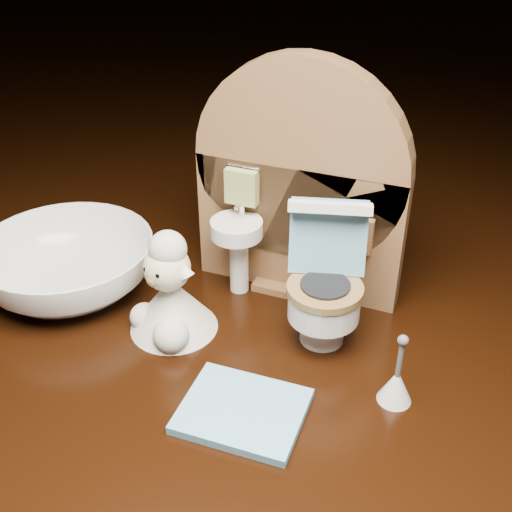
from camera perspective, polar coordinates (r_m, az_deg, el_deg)
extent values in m
cube|color=black|center=(0.41, 0.38, -13.27)|extent=(2.50, 2.50, 0.10)
cube|color=brown|center=(0.40, 3.82, 2.49)|extent=(0.13, 0.02, 0.09)
cylinder|color=brown|center=(0.38, 4.05, 8.12)|extent=(0.13, 0.02, 0.13)
cube|color=brown|center=(0.42, 3.62, -2.29)|extent=(0.05, 0.04, 0.01)
cylinder|color=white|center=(0.41, -1.52, -0.40)|extent=(0.01, 0.01, 0.04)
cylinder|color=white|center=(0.39, -1.75, 2.46)|extent=(0.03, 0.03, 0.01)
cylinder|color=silver|center=(0.39, -1.26, 4.34)|extent=(0.00, 0.00, 0.01)
cube|color=#9EA45C|center=(0.39, -1.28, 6.17)|extent=(0.02, 0.01, 0.02)
cube|color=brown|center=(0.38, 8.57, 1.94)|extent=(0.02, 0.01, 0.02)
cylinder|color=beige|center=(0.38, 8.27, 0.73)|extent=(0.02, 0.02, 0.02)
cylinder|color=white|center=(0.37, 5.91, -6.19)|extent=(0.03, 0.03, 0.02)
cylinder|color=white|center=(0.36, 6.06, -4.26)|extent=(0.04, 0.04, 0.02)
cylinder|color=brown|center=(0.35, 6.15, -2.95)|extent=(0.04, 0.04, 0.00)
cube|color=white|center=(0.38, 6.13, -2.23)|extent=(0.04, 0.02, 0.05)
cube|color=#6CACCC|center=(0.36, 6.42, 1.68)|extent=(0.05, 0.03, 0.04)
cube|color=white|center=(0.34, 6.62, 4.30)|extent=(0.05, 0.02, 0.01)
cylinder|color=#83A51D|center=(0.37, 7.92, 1.80)|extent=(0.01, 0.01, 0.01)
cube|color=#6CACCC|center=(0.33, -1.20, -13.61)|extent=(0.06, 0.05, 0.00)
cone|color=white|center=(0.34, 12.33, -11.18)|extent=(0.02, 0.02, 0.02)
cylinder|color=#59595B|center=(0.33, 12.69, -8.93)|extent=(0.00, 0.00, 0.02)
sphere|color=#59595B|center=(0.32, 12.94, -7.32)|extent=(0.01, 0.01, 0.01)
cone|color=silver|center=(0.38, -7.44, -4.22)|extent=(0.05, 0.05, 0.03)
sphere|color=silver|center=(0.37, -7.57, -7.02)|extent=(0.02, 0.02, 0.02)
sphere|color=silver|center=(0.39, -9.88, -5.36)|extent=(0.02, 0.02, 0.02)
sphere|color=#FFF1C5|center=(0.36, -7.93, -1.04)|extent=(0.03, 0.03, 0.03)
sphere|color=#A68C51|center=(0.36, -8.99, -2.03)|extent=(0.01, 0.01, 0.01)
sphere|color=silver|center=(0.36, -7.86, 0.59)|extent=(0.02, 0.02, 0.02)
cone|color=#FFF1C5|center=(0.37, -9.08, 0.19)|extent=(0.01, 0.01, 0.01)
cone|color=#FFF1C5|center=(0.35, -6.40, -1.14)|extent=(0.01, 0.01, 0.01)
sphere|color=black|center=(0.36, -9.74, -1.16)|extent=(0.00, 0.00, 0.00)
sphere|color=black|center=(0.35, -8.69, -1.71)|extent=(0.00, 0.00, 0.00)
imported|color=white|center=(0.43, -16.36, -0.85)|extent=(0.12, 0.12, 0.03)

